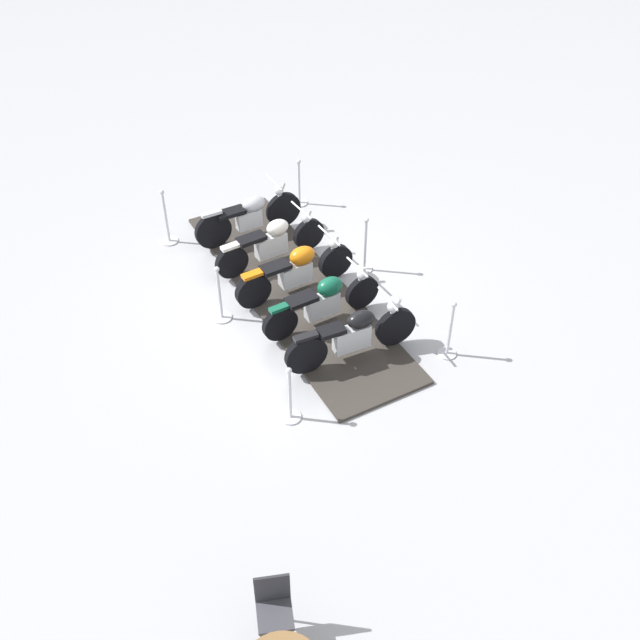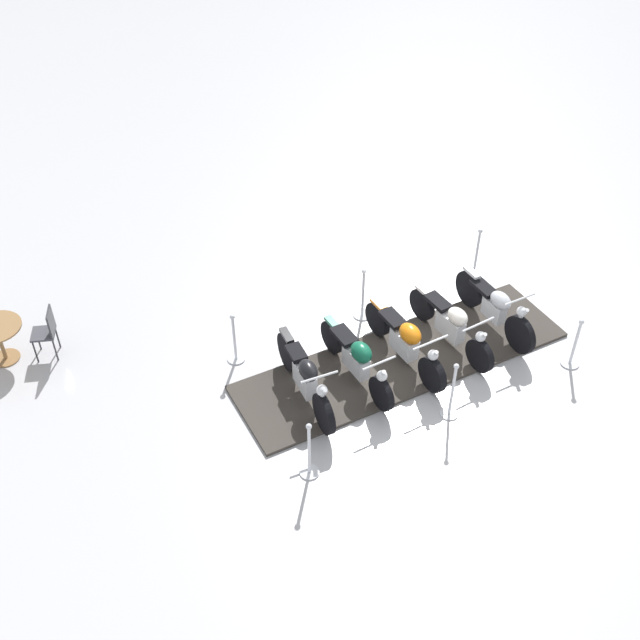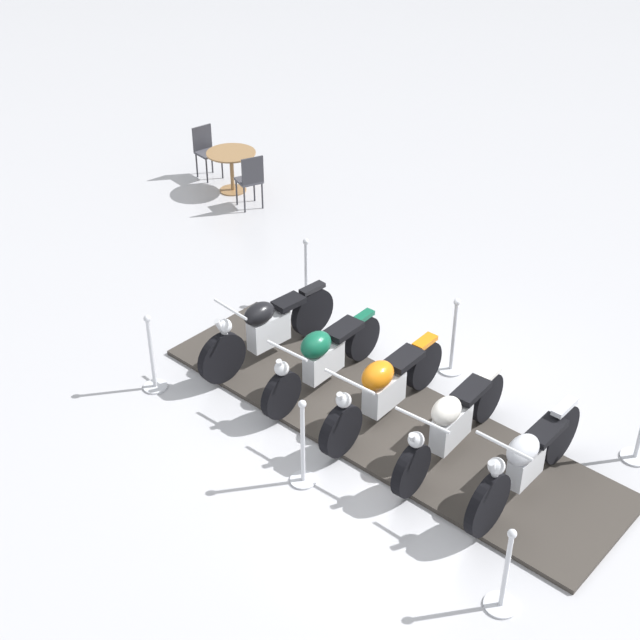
{
  "view_description": "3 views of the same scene",
  "coord_description": "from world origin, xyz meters",
  "px_view_note": "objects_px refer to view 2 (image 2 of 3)",
  "views": [
    {
      "loc": [
        9.24,
        -4.83,
        8.45
      ],
      "look_at": [
        1.4,
        -0.31,
        0.56
      ],
      "focal_mm": 42.43,
      "sensor_mm": 36.0,
      "label": 1
    },
    {
      "loc": [
        6.06,
        7.94,
        9.41
      ],
      "look_at": [
        1.24,
        -0.76,
        0.91
      ],
      "focal_mm": 43.39,
      "sensor_mm": 36.0,
      "label": 2
    },
    {
      "loc": [
        -5.0,
        6.96,
        6.98
      ],
      "look_at": [
        1.25,
        -0.29,
        0.79
      ],
      "focal_mm": 50.77,
      "sensor_mm": 36.0,
      "label": 3
    }
  ],
  "objects_px": {
    "motorcycle_copper": "(405,341)",
    "stanchion_right_mid": "(451,397)",
    "motorcycle_chrome": "(495,307)",
    "stanchion_left_front": "(235,345)",
    "motorcycle_cream": "(452,324)",
    "stanchion_left_mid": "(363,301)",
    "stanchion_right_front": "(309,457)",
    "stanchion_left_rear": "(475,262)",
    "cafe_chair_near_table": "(47,330)",
    "motorcycle_forest": "(357,359)",
    "stanchion_right_rear": "(573,350)",
    "motorcycle_black": "(305,377)"
  },
  "relations": [
    {
      "from": "stanchion_left_mid",
      "to": "motorcycle_forest",
      "type": "bearing_deg",
      "value": 55.29
    },
    {
      "from": "motorcycle_cream",
      "to": "motorcycle_chrome",
      "type": "distance_m",
      "value": 0.96
    },
    {
      "from": "motorcycle_chrome",
      "to": "stanchion_right_rear",
      "type": "relative_size",
      "value": 2.16
    },
    {
      "from": "motorcycle_chrome",
      "to": "motorcycle_copper",
      "type": "bearing_deg",
      "value": -90.32
    },
    {
      "from": "stanchion_right_front",
      "to": "stanchion_right_rear",
      "type": "bearing_deg",
      "value": 178.78
    },
    {
      "from": "motorcycle_copper",
      "to": "stanchion_left_mid",
      "type": "distance_m",
      "value": 1.46
    },
    {
      "from": "motorcycle_copper",
      "to": "motorcycle_chrome",
      "type": "relative_size",
      "value": 1.05
    },
    {
      "from": "motorcycle_forest",
      "to": "stanchion_right_front",
      "type": "distance_m",
      "value": 2.13
    },
    {
      "from": "motorcycle_forest",
      "to": "motorcycle_chrome",
      "type": "relative_size",
      "value": 1.0
    },
    {
      "from": "stanchion_right_front",
      "to": "cafe_chair_near_table",
      "type": "relative_size",
      "value": 1.1
    },
    {
      "from": "motorcycle_chrome",
      "to": "stanchion_right_front",
      "type": "relative_size",
      "value": 2.01
    },
    {
      "from": "stanchion_left_front",
      "to": "cafe_chair_near_table",
      "type": "relative_size",
      "value": 1.04
    },
    {
      "from": "motorcycle_black",
      "to": "motorcycle_cream",
      "type": "xyz_separation_m",
      "value": [
        -2.89,
        0.06,
        -0.02
      ]
    },
    {
      "from": "motorcycle_forest",
      "to": "stanchion_left_mid",
      "type": "bearing_deg",
      "value": 144.46
    },
    {
      "from": "stanchion_right_front",
      "to": "stanchion_left_rear",
      "type": "distance_m",
      "value": 5.88
    },
    {
      "from": "motorcycle_black",
      "to": "stanchion_right_front",
      "type": "relative_size",
      "value": 2.07
    },
    {
      "from": "motorcycle_black",
      "to": "stanchion_right_mid",
      "type": "xyz_separation_m",
      "value": [
        -1.9,
        1.43,
        -0.13
      ]
    },
    {
      "from": "stanchion_right_front",
      "to": "stanchion_left_rear",
      "type": "relative_size",
      "value": 0.95
    },
    {
      "from": "motorcycle_chrome",
      "to": "stanchion_left_front",
      "type": "bearing_deg",
      "value": -108.27
    },
    {
      "from": "motorcycle_forest",
      "to": "stanchion_left_rear",
      "type": "relative_size",
      "value": 1.91
    },
    {
      "from": "motorcycle_cream",
      "to": "stanchion_right_mid",
      "type": "distance_m",
      "value": 1.69
    },
    {
      "from": "motorcycle_forest",
      "to": "motorcycle_cream",
      "type": "bearing_deg",
      "value": 88.17
    },
    {
      "from": "stanchion_right_mid",
      "to": "stanchion_left_rear",
      "type": "xyz_separation_m",
      "value": [
        -2.63,
        -2.78,
        -0.03
      ]
    },
    {
      "from": "stanchion_right_mid",
      "to": "cafe_chair_near_table",
      "type": "height_order",
      "value": "stanchion_right_mid"
    },
    {
      "from": "motorcycle_forest",
      "to": "stanchion_right_mid",
      "type": "height_order",
      "value": "stanchion_right_mid"
    },
    {
      "from": "motorcycle_copper",
      "to": "stanchion_right_mid",
      "type": "distance_m",
      "value": 1.39
    },
    {
      "from": "stanchion_right_front",
      "to": "motorcycle_copper",
      "type": "bearing_deg",
      "value": -152.88
    },
    {
      "from": "motorcycle_chrome",
      "to": "stanchion_right_mid",
      "type": "distance_m",
      "value": 2.38
    },
    {
      "from": "stanchion_left_mid",
      "to": "stanchion_right_mid",
      "type": "relative_size",
      "value": 0.96
    },
    {
      "from": "cafe_chair_near_table",
      "to": "motorcycle_copper",
      "type": "bearing_deg",
      "value": 170.2
    },
    {
      "from": "motorcycle_black",
      "to": "stanchion_right_front",
      "type": "xyz_separation_m",
      "value": [
        0.67,
        1.37,
        -0.15
      ]
    },
    {
      "from": "motorcycle_cream",
      "to": "stanchion_right_rear",
      "type": "height_order",
      "value": "stanchion_right_rear"
    },
    {
      "from": "motorcycle_copper",
      "to": "motorcycle_cream",
      "type": "xyz_separation_m",
      "value": [
        -0.96,
        0.02,
        -0.01
      ]
    },
    {
      "from": "motorcycle_forest",
      "to": "motorcycle_chrome",
      "type": "xyz_separation_m",
      "value": [
        -2.89,
        0.05,
        0.01
      ]
    },
    {
      "from": "stanchion_left_rear",
      "to": "stanchion_right_rear",
      "type": "bearing_deg",
      "value": 88.78
    },
    {
      "from": "motorcycle_forest",
      "to": "motorcycle_cream",
      "type": "xyz_separation_m",
      "value": [
        -1.93,
        0.03,
        -0.01
      ]
    },
    {
      "from": "stanchion_left_front",
      "to": "motorcycle_copper",
      "type": "bearing_deg",
      "value": 149.43
    },
    {
      "from": "motorcycle_chrome",
      "to": "stanchion_left_front",
      "type": "relative_size",
      "value": 2.13
    },
    {
      "from": "stanchion_right_mid",
      "to": "cafe_chair_near_table",
      "type": "relative_size",
      "value": 1.15
    },
    {
      "from": "motorcycle_copper",
      "to": "stanchion_right_mid",
      "type": "bearing_deg",
      "value": -2.26
    },
    {
      "from": "motorcycle_copper",
      "to": "stanchion_left_front",
      "type": "bearing_deg",
      "value": -121.57
    },
    {
      "from": "motorcycle_forest",
      "to": "stanchion_right_front",
      "type": "height_order",
      "value": "stanchion_right_front"
    },
    {
      "from": "stanchion_left_mid",
      "to": "stanchion_left_rear",
      "type": "relative_size",
      "value": 0.95
    },
    {
      "from": "stanchion_right_front",
      "to": "stanchion_right_rear",
      "type": "height_order",
      "value": "stanchion_right_front"
    },
    {
      "from": "motorcycle_copper",
      "to": "stanchion_left_front",
      "type": "relative_size",
      "value": 2.23
    },
    {
      "from": "cafe_chair_near_table",
      "to": "motorcycle_chrome",
      "type": "bearing_deg",
      "value": 177.15
    },
    {
      "from": "stanchion_right_mid",
      "to": "motorcycle_cream",
      "type": "bearing_deg",
      "value": -126.01
    },
    {
      "from": "motorcycle_forest",
      "to": "stanchion_left_front",
      "type": "xyz_separation_m",
      "value": [
        1.58,
        -1.49,
        -0.17
      ]
    },
    {
      "from": "motorcycle_chrome",
      "to": "stanchion_right_mid",
      "type": "xyz_separation_m",
      "value": [
        1.96,
        1.35,
        -0.13
      ]
    },
    {
      "from": "motorcycle_cream",
      "to": "stanchion_left_mid",
      "type": "xyz_separation_m",
      "value": [
        0.93,
        -1.47,
        -0.16
      ]
    }
  ]
}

